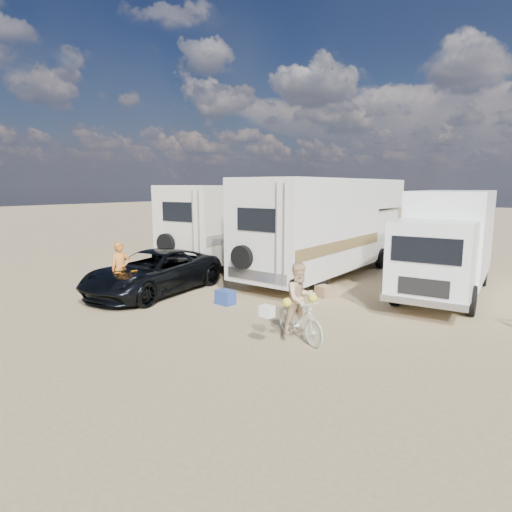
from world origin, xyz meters
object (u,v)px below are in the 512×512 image
Objects in this scene: dark_suv at (153,272)px; cooler at (225,297)px; rider_man at (121,274)px; rv_left at (238,224)px; rider_woman at (300,306)px; box_truck at (446,244)px; rv_main at (327,228)px; bike_woman at (300,319)px; bike_man at (122,284)px; crate at (324,291)px.

dark_suv is 9.42× the size of cooler.
rv_left is at bearing 28.40° from rider_man.
cooler is (-3.26, 1.17, -0.58)m from rider_woman.
box_truck is at bearing 49.09° from cooler.
rv_main is 5.63× the size of rider_woman.
rv_left is (-4.51, 0.13, -0.12)m from rv_main.
dark_suv is at bearing 14.46° from rider_man.
rv_main is 5.39× the size of bike_woman.
rider_woman reaches higher than rider_man.
cooler is at bearing 92.37° from bike_woman.
bike_woman is (5.99, -0.77, -0.19)m from dark_suv.
bike_woman reaches higher than bike_man.
rider_woman is (0.00, -0.00, 0.29)m from bike_woman.
rv_main is 4.39m from box_truck.
rider_woman is at bearing -15.44° from dark_suv.
bike_man is at bearing -162.91° from rider_man.
bike_man is at bearing -149.03° from cooler.
dark_suv is at bearing -149.55° from box_truck.
rider_woman is (7.47, -6.76, -0.92)m from rv_left.
rider_woman reaches higher than crate.
rider_woman is at bearing -69.08° from crate.
rv_main is 7.37m from bike_woman.
rv_main reaches higher than box_truck.
cooler is at bearing -43.70° from rider_man.
crate is (4.58, 2.91, -0.51)m from dark_suv.
bike_man is 6.17m from crate.
dark_suv is 2.98× the size of bike_woman.
bike_man is (1.43, -7.14, -1.22)m from rv_left.
crate is at bearing 43.10° from bike_woman.
rv_main reaches higher than cooler.
dark_suv is 6.04m from rider_woman.
crate is at bearing -143.85° from box_truck.
crate is (-2.83, -2.56, -1.45)m from box_truck.
dark_suv is 1.16m from rider_man.
box_truck is at bearing -10.41° from rv_left.
box_truck is 9.26m from dark_suv.
rider_man is at bearing 115.77° from bike_woman.
rv_left is 18.73× the size of crate.
bike_woman is 1.05× the size of rider_man.
rv_main reaches higher than bike_woman.
rider_man reaches higher than dark_suv.
rider_man is at bearing 17.09° from bike_man.
rv_left is 5.17× the size of rider_man.
cooler is (2.78, 1.55, -0.58)m from rider_man.
bike_man is at bearing -114.56° from rv_main.
dark_suv is 2.65× the size of bike_man.
rv_main is 1.09× the size of rv_left.
cooler is at bearing -60.15° from rv_left.
cooler is at bearing 92.37° from rider_woman.
dark_suv is at bearing -118.18° from rv_main.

